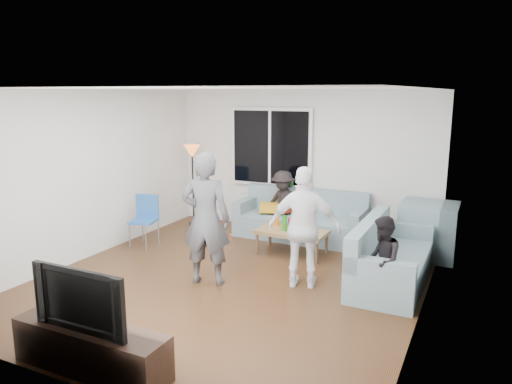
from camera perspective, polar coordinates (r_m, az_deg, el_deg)
The scene contains 30 objects.
floor at distance 6.81m, azimuth -3.00°, elevation -10.54°, with size 5.00×5.50×0.04m, color #56351C.
ceiling at distance 6.31m, azimuth -3.26°, elevation 12.25°, with size 5.00×5.50×0.04m, color white.
wall_back at distance 8.92m, azimuth 5.50°, elevation 3.55°, with size 5.00×0.04×2.60m, color silver.
wall_front at distance 4.30m, azimuth -21.34°, elevation -6.15°, with size 5.00×0.04×2.60m, color silver.
wall_left at distance 7.94m, azimuth -19.27°, elevation 1.94°, with size 0.04×5.50×2.60m, color silver.
wall_right at distance 5.69m, azimuth 19.73°, elevation -1.78°, with size 0.04×5.50×2.60m, color silver.
window_frame at distance 9.04m, azimuth 1.77°, elevation 5.30°, with size 1.62×0.06×1.47m, color white.
window_glass at distance 9.01m, azimuth 1.67°, elevation 5.28°, with size 1.50×0.02×1.35m, color black.
window_mullion at distance 9.00m, azimuth 1.64°, elevation 5.27°, with size 0.05×0.03×1.35m, color white.
radiator at distance 9.23m, azimuth 1.62°, elevation -2.40°, with size 1.30×0.12×0.62m, color silver.
potted_plant at distance 8.94m, azimuth 3.88°, elevation 0.42°, with size 0.21×0.17×0.39m, color #2B6B2A.
vase at distance 9.25m, azimuth -0.28°, elevation 0.11°, with size 0.15×0.15×0.16m, color white.
sofa_back_section at distance 8.58m, azimuth 5.22°, elevation -2.74°, with size 2.30×0.85×0.85m, color gray, non-canonical shape.
sofa_right_section at distance 6.84m, azimuth 15.89°, elevation -6.92°, with size 0.85×2.00×0.85m, color gray, non-canonical shape.
sofa_corner at distance 8.11m, azimuth 19.69°, elevation -4.25°, with size 0.85×0.85×0.85m, color gray.
cushion_yellow at distance 8.75m, azimuth 1.70°, elevation -1.83°, with size 0.38×0.32×0.14m, color gold.
cushion_red at distance 8.74m, azimuth 3.16°, elevation -1.86°, with size 0.36×0.30×0.13m, color maroon.
coffee_table at distance 7.79m, azimuth 4.26°, elevation -5.94°, with size 1.10×0.60×0.40m, color #8E6744.
pitcher at distance 7.78m, azimuth 4.42°, elevation -3.79°, with size 0.17×0.17×0.17m, color maroon.
side_chair at distance 8.33m, azimuth -13.15°, elevation -3.42°, with size 0.40×0.40×0.86m, color #2760AB, non-canonical shape.
floor_lamp at distance 9.45m, azimuth -7.46°, elevation 0.76°, with size 0.32×0.32×1.56m, color orange, non-canonical shape.
player_left at distance 6.47m, azimuth -5.95°, elevation -3.19°, with size 0.66×0.43×1.80m, color #47464B.
player_right at distance 6.38m, azimuth 5.74°, elevation -4.23°, with size 0.95×0.40×1.63m, color white.
spectator_right at distance 6.08m, azimuth 14.65°, elevation -7.93°, with size 0.54×0.42×1.11m, color black.
spectator_back at distance 8.69m, azimuth 3.20°, elevation -1.36°, with size 0.77×0.44×1.19m, color black.
tv_console at distance 4.96m, azimuth -18.92°, elevation -17.11°, with size 1.60×0.40×0.44m, color #2F1E17.
television at distance 4.74m, azimuth -19.35°, elevation -11.58°, with size 1.04×0.14×0.60m, color black.
bottle_c at distance 7.78m, azimuth 5.17°, elevation -3.69°, with size 0.07×0.07×0.20m, color black.
bottle_b at distance 7.67m, azimuth 3.39°, elevation -3.71°, with size 0.08×0.08×0.25m, color #218418.
bottle_a at distance 7.95m, azimuth 2.51°, elevation -3.11°, with size 0.07×0.07×0.25m, color orange.
Camera 1 is at (3.05, -5.52, 2.56)m, focal length 33.84 mm.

